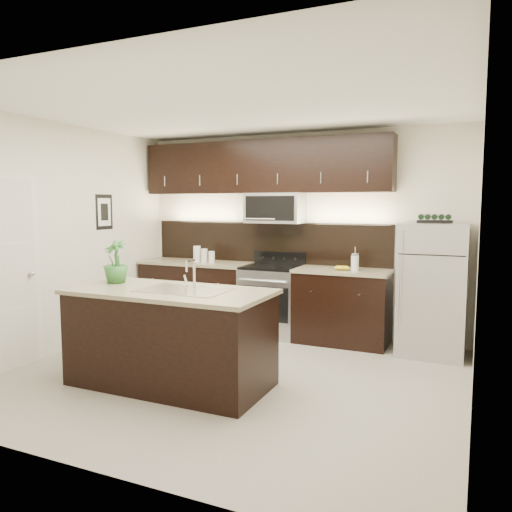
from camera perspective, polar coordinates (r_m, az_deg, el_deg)
The scene contains 12 objects.
ground at distance 5.25m, azimuth -2.80°, elevation -13.57°, with size 4.50×4.50×0.00m, color gray.
room_walls at distance 4.97m, azimuth -4.24°, elevation 5.25°, with size 4.52×4.02×2.71m.
counter_run at distance 6.79m, azimuth 0.21°, elevation -4.94°, with size 3.51×0.65×0.94m.
upper_fixtures at distance 6.81m, azimuth 0.93°, elevation 9.20°, with size 3.49×0.40×1.66m.
island at distance 4.96m, azimuth -9.74°, elevation -9.13°, with size 1.96×0.96×0.94m.
sink_faucet at distance 4.78m, azimuth -8.28°, elevation -3.73°, with size 0.84×0.50×0.28m.
refrigerator at distance 6.14m, azimuth 19.52°, elevation -3.62°, with size 0.74×0.67×1.54m, color #B2B2B7.
wine_rack at distance 6.06m, azimuth 19.79°, elevation 4.00°, with size 0.38×0.24×0.09m.
plant at distance 5.35m, azimuth -15.76°, elevation -0.58°, with size 0.25×0.25×0.45m, color #2B6327.
canisters at distance 7.03m, azimuth -6.13°, elevation 0.10°, with size 0.34×0.12×0.23m.
french_press at distance 6.24m, azimuth 11.24°, elevation -0.68°, with size 0.10×0.10×0.28m.
bananas at distance 6.27m, azimuth 9.35°, elevation -1.31°, with size 0.19×0.15×0.06m, color gold.
Camera 1 is at (2.25, -4.41, 1.76)m, focal length 35.00 mm.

